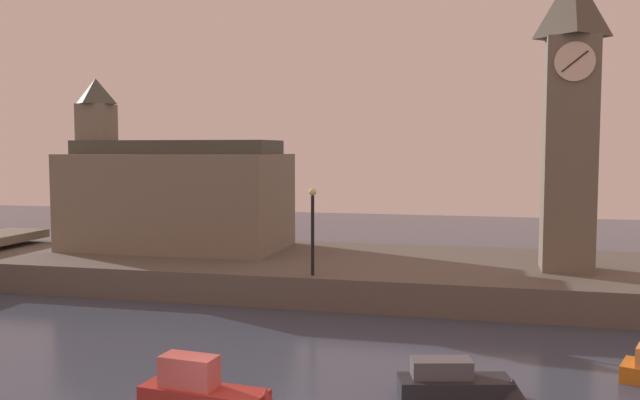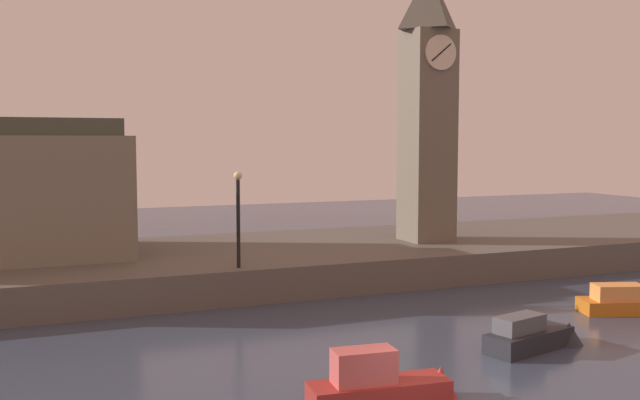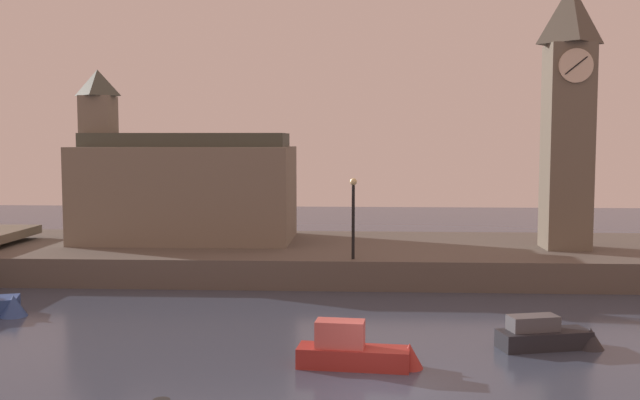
% 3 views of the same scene
% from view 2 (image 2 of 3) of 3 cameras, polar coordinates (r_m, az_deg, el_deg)
% --- Properties ---
extents(far_embankment, '(70.00, 12.00, 1.50)m').
position_cam_2_polar(far_embankment, '(35.62, -7.40, -5.14)').
color(far_embankment, '#5B544C').
rests_on(far_embankment, ground).
extents(clock_tower, '(2.60, 2.63, 14.42)m').
position_cam_2_polar(clock_tower, '(38.47, 8.64, 7.87)').
color(clock_tower, '#6B6051').
rests_on(clock_tower, far_embankment).
extents(streetlamp, '(0.36, 0.36, 4.08)m').
position_cam_2_polar(streetlamp, '(29.98, -6.59, -0.66)').
color(streetlamp, black).
rests_on(streetlamp, far_embankment).
extents(boat_dinghy_red, '(4.28, 1.49, 1.65)m').
position_cam_2_polar(boat_dinghy_red, '(19.09, 5.48, -14.61)').
color(boat_dinghy_red, maroon).
rests_on(boat_dinghy_red, ground).
extents(boat_patrol_orange, '(4.52, 2.50, 1.32)m').
position_cam_2_polar(boat_patrol_orange, '(31.41, 23.88, -7.48)').
color(boat_patrol_orange, orange).
rests_on(boat_patrol_orange, ground).
extents(boat_barge_dark, '(4.01, 1.92, 1.24)m').
position_cam_2_polar(boat_barge_dark, '(24.84, 16.97, -10.39)').
color(boat_barge_dark, '#232328').
rests_on(boat_barge_dark, ground).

